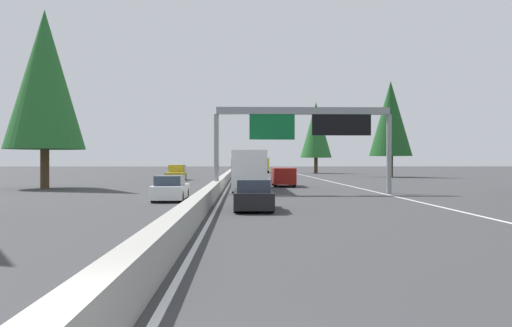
{
  "coord_description": "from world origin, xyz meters",
  "views": [
    {
      "loc": [
        -4.91,
        -1.5,
        2.32
      ],
      "look_at": [
        49.13,
        -2.98,
        2.07
      ],
      "focal_mm": 36.56,
      "sensor_mm": 36.0,
      "label": 1
    }
  ],
  "objects": [
    {
      "name": "shoulder_stripe_right",
      "position": [
        70.0,
        -11.52,
        0.01
      ],
      "size": [
        160.0,
        0.16,
        0.01
      ],
      "primitive_type": "cube",
      "color": "silver",
      "rests_on": "ground"
    },
    {
      "name": "shoulder_stripe_median",
      "position": [
        70.0,
        -0.25,
        0.01
      ],
      "size": [
        160.0,
        0.16,
        0.01
      ],
      "primitive_type": "cube",
      "color": "silver",
      "rests_on": "ground"
    },
    {
      "name": "bus_distant_b",
      "position": [
        36.97,
        -2.03,
        1.72
      ],
      "size": [
        11.5,
        2.55,
        3.1
      ],
      "color": "white",
      "rests_on": "ground"
    },
    {
      "name": "ground_plane",
      "position": [
        60.0,
        0.0,
        0.0
      ],
      "size": [
        320.0,
        320.0,
        0.0
      ],
      "primitive_type": "plane",
      "color": "#38383A"
    },
    {
      "name": "oncoming_near",
      "position": [
        58.68,
        6.44,
        0.91
      ],
      "size": [
        5.6,
        2.0,
        1.86
      ],
      "rotation": [
        0.0,
        0.0,
        3.14
      ],
      "color": "#AD931E",
      "rests_on": "ground"
    },
    {
      "name": "sedan_mid_center",
      "position": [
        19.71,
        -2.04,
        0.68
      ],
      "size": [
        4.4,
        1.8,
        1.47
      ],
      "color": "black",
      "rests_on": "ground"
    },
    {
      "name": "box_truck_near_center",
      "position": [
        98.31,
        -5.56,
        1.61
      ],
      "size": [
        8.5,
        2.4,
        2.95
      ],
      "color": "gold",
      "rests_on": "ground"
    },
    {
      "name": "conifer_left_near",
      "position": [
        39.58,
        15.17,
        9.21
      ],
      "size": [
        6.66,
        6.66,
        15.14
      ],
      "color": "#4C3823",
      "rests_on": "ground"
    },
    {
      "name": "conifer_right_mid",
      "position": [
        70.02,
        -23.09,
        8.49
      ],
      "size": [
        6.14,
        6.14,
        13.96
      ],
      "color": "#4C3823",
      "rests_on": "ground"
    },
    {
      "name": "sign_gantry_overhead",
      "position": [
        31.96,
        -6.04,
        4.89
      ],
      "size": [
        0.5,
        12.68,
        6.14
      ],
      "color": "gray",
      "rests_on": "ground"
    },
    {
      "name": "median_barrier",
      "position": [
        80.0,
        0.3,
        0.45
      ],
      "size": [
        180.0,
        0.56,
        0.9
      ],
      "primitive_type": "cube",
      "color": "#9E9B93",
      "rests_on": "ground"
    },
    {
      "name": "conifer_right_far",
      "position": [
        93.59,
        -15.58,
        8.23
      ],
      "size": [
        5.95,
        5.95,
        13.53
      ],
      "color": "#4C3823",
      "rests_on": "ground"
    },
    {
      "name": "minivan_near_right",
      "position": [
        42.76,
        -5.3,
        0.95
      ],
      "size": [
        5.0,
        1.95,
        1.69
      ],
      "color": "maroon",
      "rests_on": "ground"
    },
    {
      "name": "oncoming_far",
      "position": [
        25.82,
        2.7,
        0.68
      ],
      "size": [
        4.4,
        1.8,
        1.47
      ],
      "rotation": [
        0.0,
        0.0,
        3.14
      ],
      "color": "white",
      "rests_on": "ground"
    }
  ]
}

